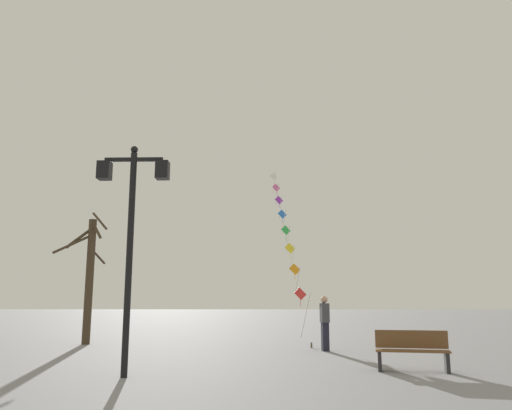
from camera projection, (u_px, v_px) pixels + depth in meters
name	position (u px, v px, depth m)	size (l,w,h in m)	color
ground_plane	(245.00, 339.00, 20.96)	(160.00, 160.00, 0.00)	gray
twin_lantern_lamp_post	(131.00, 213.00, 11.04)	(1.58, 0.28, 4.95)	black
kite_train	(286.00, 229.00, 24.63)	(1.40, 12.66, 9.32)	brown
kite_flyer	(325.00, 322.00, 16.14)	(0.28, 0.62, 1.71)	#1E1E2D
bare_tree	(89.00, 275.00, 18.86)	(2.08, 1.97, 4.88)	#423323
park_bench	(412.00, 351.00, 11.38)	(1.65, 0.74, 0.89)	brown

